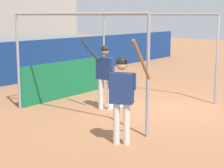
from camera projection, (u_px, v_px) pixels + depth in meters
ground_plane at (169, 109)px, 10.10m from camera, size 60.00×60.00×0.00m
outfield_wall at (14, 63)px, 13.76m from camera, size 24.00×0.12×1.56m
batting_cage at (85, 62)px, 10.98m from camera, size 3.77×4.11×2.56m
home_plate at (113, 106)px, 10.38m from camera, size 0.44×0.44×0.02m
player_batter at (105, 71)px, 9.91m from camera, size 0.50×0.90×1.85m
player_waiting at (122, 92)px, 7.16m from camera, size 0.62×0.67×2.08m
baseball at (96, 101)px, 10.88m from camera, size 0.07×0.07×0.07m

